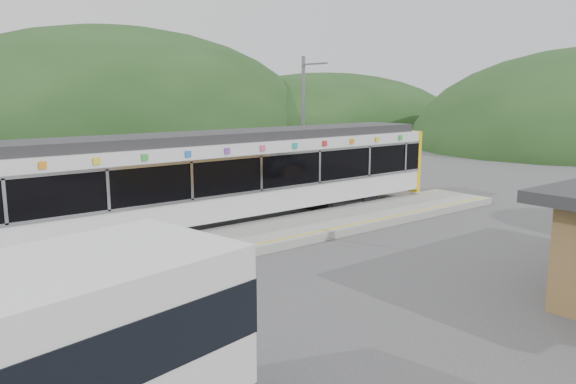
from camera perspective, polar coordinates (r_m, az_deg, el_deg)
ground at (r=17.67m, az=2.20°, el=-7.32°), size 120.00×120.00×0.00m
hills at (r=25.49m, az=4.93°, el=-1.88°), size 146.00×149.00×26.00m
platform at (r=20.13m, az=-3.98°, el=-4.69°), size 26.00×3.20×0.30m
yellow_line at (r=19.08m, az=-1.74°, el=-5.04°), size 26.00×0.10×0.01m
train at (r=22.47m, az=-5.98°, el=1.82°), size 20.44×3.01×3.74m
catenary_mast_east at (r=27.96m, az=1.60°, el=6.78°), size 0.18×1.80×7.00m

